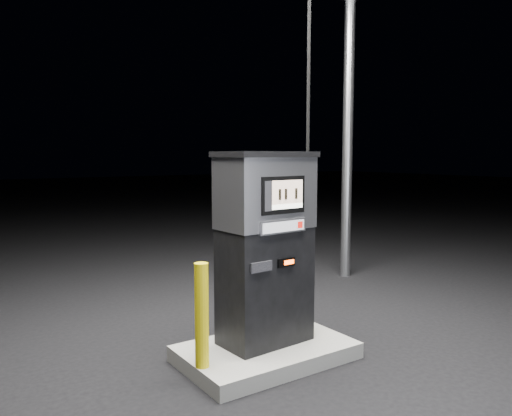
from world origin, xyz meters
TOP-DOWN VIEW (x-y plane):
  - ground at (0.00, 0.00)m, footprint 80.00×80.00m
  - pump_island at (0.00, 0.00)m, footprint 1.60×1.00m
  - fuel_dispenser at (0.04, 0.07)m, footprint 1.02×0.60m
  - bollard_left at (-0.74, -0.10)m, footprint 0.13×0.13m
  - bollard_right at (0.55, 0.03)m, footprint 0.10×0.10m

SIDE VIEW (x-z plane):
  - ground at x=0.00m, z-range 0.00..0.00m
  - pump_island at x=0.00m, z-range 0.00..0.15m
  - bollard_right at x=0.55m, z-range 0.15..0.92m
  - bollard_left at x=-0.74m, z-range 0.15..1.05m
  - fuel_dispenser at x=0.04m, z-range -0.81..2.99m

